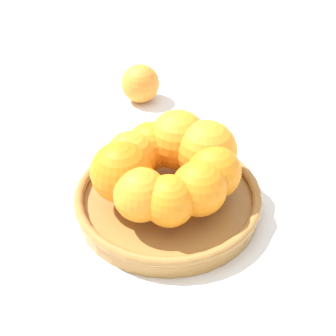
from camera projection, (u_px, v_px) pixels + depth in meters
ground_plane at (168, 207)px, 0.65m from camera, size 4.00×4.00×0.00m
fruit_bowl at (168, 198)px, 0.64m from camera, size 0.25×0.25×0.03m
orange_pile at (169, 164)px, 0.61m from camera, size 0.19×0.18×0.08m
stray_orange at (140, 83)px, 0.85m from camera, size 0.07×0.07×0.07m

